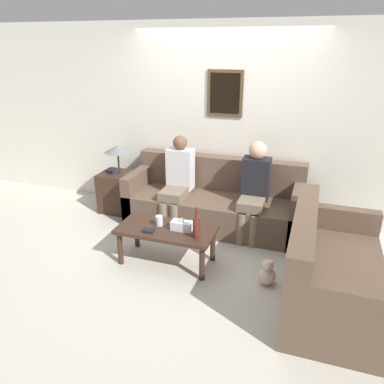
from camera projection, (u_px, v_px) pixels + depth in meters
name	position (u px, v px, depth m)	size (l,w,h in m)	color
ground_plane	(203.00, 240.00, 4.72)	(16.00, 16.00, 0.00)	beige
wall_back	(225.00, 123.00, 5.08)	(9.00, 0.08, 2.60)	silver
couch_main	(214.00, 203.00, 5.06)	(2.31, 0.85, 0.88)	brown
couch_side	(329.00, 273.00, 3.51)	(0.85, 1.63, 0.88)	brown
coffee_table	(166.00, 233.00, 4.13)	(1.07, 0.53, 0.43)	#382319
side_table_with_lamp	(117.00, 187.00, 5.45)	(0.47, 0.45, 0.99)	#382319
wine_bottle	(197.00, 226.00, 3.86)	(0.08, 0.08, 0.34)	#562319
drinking_glass	(159.00, 221.00, 4.14)	(0.08, 0.08, 0.11)	silver
book_stack	(148.00, 230.00, 4.03)	(0.13, 0.10, 0.02)	black
tissue_box	(182.00, 225.00, 4.04)	(0.23, 0.12, 0.15)	silver
person_left	(177.00, 179.00, 4.96)	(0.34, 0.61, 1.20)	#756651
person_right	(254.00, 187.00, 4.63)	(0.34, 0.57, 1.21)	#756651
teddy_bear	(267.00, 273.00, 3.83)	(0.18, 0.18, 0.28)	beige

